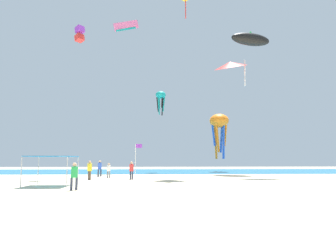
{
  "coord_description": "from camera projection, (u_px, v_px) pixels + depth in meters",
  "views": [
    {
      "loc": [
        -0.27,
        -21.16,
        1.99
      ],
      "look_at": [
        1.33,
        12.67,
        5.93
      ],
      "focal_mm": 30.71,
      "sensor_mm": 36.0,
      "label": 1
    }
  ],
  "objects": [
    {
      "name": "ground",
      "position": [
        158.0,
        188.0,
        20.77
      ],
      "size": [
        110.0,
        110.0,
        0.1
      ],
      "primitive_type": "cube",
      "color": "beige"
    },
    {
      "name": "ocean_strip",
      "position": [
        156.0,
        171.0,
        48.39
      ],
      "size": [
        110.0,
        20.37,
        0.03
      ],
      "primitive_type": "cube",
      "color": "#1E6B93",
      "rests_on": "ground"
    },
    {
      "name": "canopy_tent",
      "position": [
        52.0,
        157.0,
        21.84
      ],
      "size": [
        3.24,
        3.04,
        2.25
      ],
      "color": "#B2B2B7",
      "rests_on": "ground"
    },
    {
      "name": "person_near_tent",
      "position": [
        90.0,
        169.0,
        28.06
      ],
      "size": [
        0.44,
        0.44,
        1.87
      ],
      "rotation": [
        0.0,
        0.0,
        5.3
      ],
      "color": "brown",
      "rests_on": "ground"
    },
    {
      "name": "person_leftmost",
      "position": [
        100.0,
        167.0,
        33.49
      ],
      "size": [
        0.45,
        0.45,
        1.87
      ],
      "rotation": [
        0.0,
        0.0,
        0.68
      ],
      "color": "#33384C",
      "rests_on": "ground"
    },
    {
      "name": "person_central",
      "position": [
        74.0,
        174.0,
        18.71
      ],
      "size": [
        0.47,
        0.42,
        1.78
      ],
      "rotation": [
        0.0,
        0.0,
        3.26
      ],
      "color": "#33384C",
      "rests_on": "ground"
    },
    {
      "name": "person_rightmost",
      "position": [
        131.0,
        169.0,
        28.6
      ],
      "size": [
        0.42,
        0.42,
        1.78
      ],
      "rotation": [
        0.0,
        0.0,
        2.31
      ],
      "color": "#33384C",
      "rests_on": "ground"
    },
    {
      "name": "person_far_shore",
      "position": [
        109.0,
        169.0,
        31.0
      ],
      "size": [
        0.38,
        0.38,
        1.6
      ],
      "rotation": [
        0.0,
        0.0,
        5.66
      ],
      "color": "slate",
      "rests_on": "ground"
    },
    {
      "name": "banner_flag",
      "position": [
        136.0,
        159.0,
        26.01
      ],
      "size": [
        0.61,
        0.06,
        3.38
      ],
      "color": "silver",
      "rests_on": "ground"
    },
    {
      "name": "kite_octopus_teal",
      "position": [
        161.0,
        96.0,
        46.67
      ],
      "size": [
        2.14,
        2.14,
        3.91
      ],
      "rotation": [
        0.0,
        0.0,
        1.95
      ],
      "color": "teal"
    },
    {
      "name": "kite_parafoil_pink",
      "position": [
        126.0,
        26.0,
        47.44
      ],
      "size": [
        4.09,
        2.21,
        2.7
      ],
      "rotation": [
        0.0,
        0.0,
        3.52
      ],
      "color": "pink"
    },
    {
      "name": "kite_delta_red",
      "position": [
        230.0,
        65.0,
        42.07
      ],
      "size": [
        6.81,
        6.81,
        4.69
      ],
      "rotation": [
        0.0,
        0.0,
        2.56
      ],
      "color": "red"
    },
    {
      "name": "kite_box_purple",
      "position": [
        80.0,
        34.0,
        34.19
      ],
      "size": [
        1.28,
        1.27,
        1.92
      ],
      "rotation": [
        0.0,
        0.0,
        0.86
      ],
      "color": "purple"
    },
    {
      "name": "kite_inflatable_black",
      "position": [
        251.0,
        39.0,
        36.66
      ],
      "size": [
        5.69,
        3.11,
        2.18
      ],
      "rotation": [
        0.0,
        0.0,
        3.37
      ],
      "color": "black"
    },
    {
      "name": "kite_octopus_orange",
      "position": [
        219.0,
        123.0,
        47.78
      ],
      "size": [
        3.23,
        3.23,
        7.47
      ],
      "rotation": [
        0.0,
        0.0,
        6.26
      ],
      "color": "orange"
    }
  ]
}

